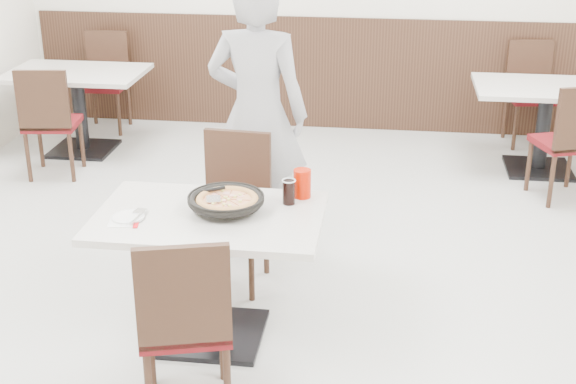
# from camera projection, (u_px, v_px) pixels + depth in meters

# --- Properties ---
(floor) EXTENTS (7.00, 7.00, 0.00)m
(floor) POSITION_uv_depth(u_px,v_px,m) (282.00, 298.00, 4.90)
(floor) COLOR #A7A7A2
(floor) RESTS_ON ground
(wainscot_back) EXTENTS (5.90, 0.03, 1.10)m
(wainscot_back) POSITION_uv_depth(u_px,v_px,m) (331.00, 74.00, 7.89)
(wainscot_back) COLOR black
(wainscot_back) RESTS_ON floor
(main_table) EXTENTS (1.24, 0.86, 0.75)m
(main_table) POSITION_uv_depth(u_px,v_px,m) (212.00, 277.00, 4.37)
(main_table) COLOR beige
(main_table) RESTS_ON floor
(chair_near) EXTENTS (0.52, 0.52, 0.95)m
(chair_near) POSITION_uv_depth(u_px,v_px,m) (185.00, 319.00, 3.77)
(chair_near) COLOR black
(chair_near) RESTS_ON floor
(chair_far) EXTENTS (0.46, 0.46, 0.95)m
(chair_far) POSITION_uv_depth(u_px,v_px,m) (230.00, 214.00, 4.90)
(chair_far) COLOR black
(chair_far) RESTS_ON floor
(trivet) EXTENTS (0.12, 0.12, 0.04)m
(trivet) POSITION_uv_depth(u_px,v_px,m) (219.00, 211.00, 4.21)
(trivet) COLOR black
(trivet) RESTS_ON main_table
(pizza_pan) EXTENTS (0.39, 0.39, 0.01)m
(pizza_pan) POSITION_uv_depth(u_px,v_px,m) (226.00, 204.00, 4.25)
(pizza_pan) COLOR black
(pizza_pan) RESTS_ON trivet
(pizza) EXTENTS (0.33, 0.33, 0.02)m
(pizza) POSITION_uv_depth(u_px,v_px,m) (227.00, 203.00, 4.21)
(pizza) COLOR tan
(pizza) RESTS_ON pizza_pan
(pizza_server) EXTENTS (0.09, 0.11, 0.00)m
(pizza_server) POSITION_uv_depth(u_px,v_px,m) (213.00, 199.00, 4.18)
(pizza_server) COLOR silver
(pizza_server) RESTS_ON pizza
(napkin) EXTENTS (0.17, 0.17, 0.00)m
(napkin) POSITION_uv_depth(u_px,v_px,m) (123.00, 222.00, 4.13)
(napkin) COLOR white
(napkin) RESTS_ON main_table
(side_plate) EXTENTS (0.18, 0.18, 0.01)m
(side_plate) POSITION_uv_depth(u_px,v_px,m) (128.00, 217.00, 4.17)
(side_plate) COLOR white
(side_plate) RESTS_ON napkin
(fork) EXTENTS (0.04, 0.17, 0.00)m
(fork) POSITION_uv_depth(u_px,v_px,m) (138.00, 217.00, 4.15)
(fork) COLOR silver
(fork) RESTS_ON side_plate
(cola_glass) EXTENTS (0.07, 0.07, 0.13)m
(cola_glass) POSITION_uv_depth(u_px,v_px,m) (289.00, 193.00, 4.33)
(cola_glass) COLOR black
(cola_glass) RESTS_ON main_table
(red_cup) EXTENTS (0.10, 0.10, 0.16)m
(red_cup) POSITION_uv_depth(u_px,v_px,m) (302.00, 183.00, 4.41)
(red_cup) COLOR #B41400
(red_cup) RESTS_ON main_table
(diner_person) EXTENTS (0.73, 0.52, 1.86)m
(diner_person) POSITION_uv_depth(u_px,v_px,m) (257.00, 114.00, 5.29)
(diner_person) COLOR #9F9FA3
(diner_person) RESTS_ON floor
(bg_table_left) EXTENTS (1.25, 0.88, 0.75)m
(bg_table_left) POSITION_uv_depth(u_px,v_px,m) (80.00, 112.00, 7.29)
(bg_table_left) COLOR beige
(bg_table_left) RESTS_ON floor
(bg_chair_left_near) EXTENTS (0.47, 0.47, 0.95)m
(bg_chair_left_near) POSITION_uv_depth(u_px,v_px,m) (52.00, 121.00, 6.69)
(bg_chair_left_near) COLOR black
(bg_chair_left_near) RESTS_ON floor
(bg_chair_left_far) EXTENTS (0.44, 0.44, 0.95)m
(bg_chair_left_far) POSITION_uv_depth(u_px,v_px,m) (104.00, 83.00, 7.84)
(bg_chair_left_far) COLOR black
(bg_chair_left_far) RESTS_ON floor
(bg_table_right) EXTENTS (1.23, 0.85, 0.75)m
(bg_table_right) POSITION_uv_depth(u_px,v_px,m) (543.00, 129.00, 6.81)
(bg_table_right) COLOR beige
(bg_table_right) RESTS_ON floor
(bg_chair_right_near) EXTENTS (0.54, 0.54, 0.95)m
(bg_chair_right_near) POSITION_uv_depth(u_px,v_px,m) (565.00, 140.00, 6.22)
(bg_chair_right_near) COLOR black
(bg_chair_right_near) RESTS_ON floor
(bg_chair_right_far) EXTENTS (0.48, 0.48, 0.95)m
(bg_chair_right_far) POSITION_uv_depth(u_px,v_px,m) (532.00, 95.00, 7.44)
(bg_chair_right_far) COLOR black
(bg_chair_right_far) RESTS_ON floor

